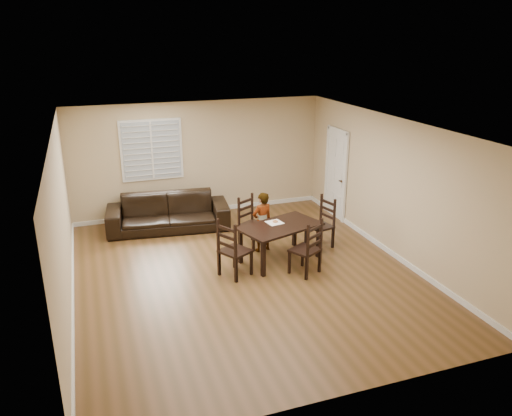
{
  "coord_description": "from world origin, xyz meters",
  "views": [
    {
      "loc": [
        -2.52,
        -7.84,
        4.18
      ],
      "look_at": [
        0.44,
        0.67,
        1.0
      ],
      "focal_mm": 35.0,
      "sensor_mm": 36.0,
      "label": 1
    }
  ],
  "objects_px": {
    "chair_far": "(311,251)",
    "chair_left": "(230,252)",
    "chair_near": "(248,222)",
    "sofa": "(168,212)",
    "dining_table": "(280,230)",
    "donut": "(275,221)",
    "chair_right": "(324,224)",
    "child": "(262,222)"
  },
  "relations": [
    {
      "from": "chair_near",
      "to": "chair_right",
      "type": "xyz_separation_m",
      "value": [
        1.46,
        -0.57,
        -0.0
      ]
    },
    {
      "from": "donut",
      "to": "chair_far",
      "type": "bearing_deg",
      "value": -71.35
    },
    {
      "from": "dining_table",
      "to": "sofa",
      "type": "bearing_deg",
      "value": 108.81
    },
    {
      "from": "dining_table",
      "to": "chair_right",
      "type": "relative_size",
      "value": 1.65
    },
    {
      "from": "dining_table",
      "to": "chair_near",
      "type": "xyz_separation_m",
      "value": [
        -0.33,
        0.93,
        -0.15
      ]
    },
    {
      "from": "chair_right",
      "to": "sofa",
      "type": "xyz_separation_m",
      "value": [
        -2.88,
        1.96,
        -0.09
      ]
    },
    {
      "from": "chair_far",
      "to": "child",
      "type": "bearing_deg",
      "value": -100.62
    },
    {
      "from": "chair_near",
      "to": "child",
      "type": "height_order",
      "value": "child"
    },
    {
      "from": "chair_near",
      "to": "chair_right",
      "type": "bearing_deg",
      "value": -51.39
    },
    {
      "from": "sofa",
      "to": "chair_near",
      "type": "bearing_deg",
      "value": -37.6
    },
    {
      "from": "chair_near",
      "to": "chair_left",
      "type": "relative_size",
      "value": 0.96
    },
    {
      "from": "chair_right",
      "to": "donut",
      "type": "bearing_deg",
      "value": -94.74
    },
    {
      "from": "child",
      "to": "donut",
      "type": "xyz_separation_m",
      "value": [
        0.14,
        -0.36,
        0.13
      ]
    },
    {
      "from": "chair_far",
      "to": "chair_right",
      "type": "distance_m",
      "value": 1.41
    },
    {
      "from": "chair_left",
      "to": "donut",
      "type": "xyz_separation_m",
      "value": [
        1.08,
        0.56,
        0.25
      ]
    },
    {
      "from": "chair_near",
      "to": "chair_right",
      "type": "relative_size",
      "value": 1.01
    },
    {
      "from": "dining_table",
      "to": "sofa",
      "type": "height_order",
      "value": "sofa"
    },
    {
      "from": "chair_left",
      "to": "child",
      "type": "bearing_deg",
      "value": -74.65
    },
    {
      "from": "child",
      "to": "dining_table",
      "type": "bearing_deg",
      "value": 93.64
    },
    {
      "from": "chair_right",
      "to": "sofa",
      "type": "bearing_deg",
      "value": -138.38
    },
    {
      "from": "chair_left",
      "to": "chair_far",
      "type": "bearing_deg",
      "value": -134.23
    },
    {
      "from": "sofa",
      "to": "chair_left",
      "type": "bearing_deg",
      "value": -69.94
    },
    {
      "from": "donut",
      "to": "sofa",
      "type": "bearing_deg",
      "value": 128.6
    },
    {
      "from": "child",
      "to": "sofa",
      "type": "relative_size",
      "value": 0.46
    },
    {
      "from": "chair_right",
      "to": "child",
      "type": "distance_m",
      "value": 1.32
    },
    {
      "from": "chair_near",
      "to": "chair_left",
      "type": "distance_m",
      "value": 1.54
    },
    {
      "from": "dining_table",
      "to": "donut",
      "type": "bearing_deg",
      "value": 83.66
    },
    {
      "from": "chair_far",
      "to": "chair_left",
      "type": "height_order",
      "value": "chair_left"
    },
    {
      "from": "dining_table",
      "to": "chair_left",
      "type": "distance_m",
      "value": 1.19
    },
    {
      "from": "chair_far",
      "to": "chair_left",
      "type": "relative_size",
      "value": 0.96
    },
    {
      "from": "dining_table",
      "to": "child",
      "type": "height_order",
      "value": "child"
    },
    {
      "from": "chair_right",
      "to": "chair_left",
      "type": "bearing_deg",
      "value": -85.47
    },
    {
      "from": "chair_left",
      "to": "sofa",
      "type": "xyz_separation_m",
      "value": [
        -0.64,
        2.72,
        -0.11
      ]
    },
    {
      "from": "chair_near",
      "to": "child",
      "type": "xyz_separation_m",
      "value": [
        0.16,
        -0.4,
        0.14
      ]
    },
    {
      "from": "chair_near",
      "to": "child",
      "type": "relative_size",
      "value": 0.86
    },
    {
      "from": "chair_near",
      "to": "sofa",
      "type": "distance_m",
      "value": 1.99
    },
    {
      "from": "dining_table",
      "to": "chair_near",
      "type": "bearing_deg",
      "value": 91.52
    },
    {
      "from": "chair_far",
      "to": "chair_left",
      "type": "bearing_deg",
      "value": -45.15
    },
    {
      "from": "dining_table",
      "to": "donut",
      "type": "relative_size",
      "value": 16.68
    },
    {
      "from": "sofa",
      "to": "child",
      "type": "bearing_deg",
      "value": -41.79
    },
    {
      "from": "donut",
      "to": "chair_left",
      "type": "bearing_deg",
      "value": -152.43
    },
    {
      "from": "child",
      "to": "chair_far",
      "type": "bearing_deg",
      "value": 94.71
    }
  ]
}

